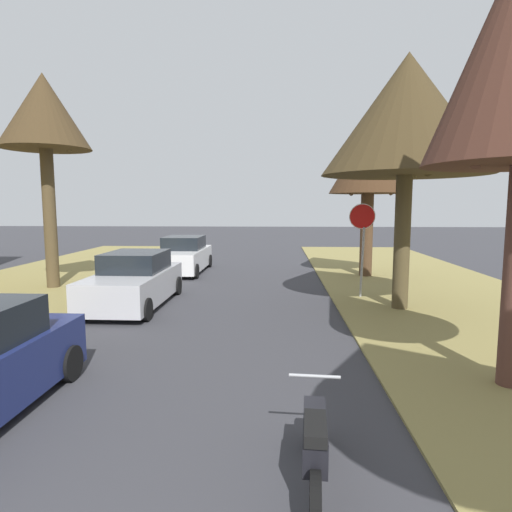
{
  "coord_description": "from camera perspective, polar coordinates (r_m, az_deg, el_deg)",
  "views": [
    {
      "loc": [
        1.87,
        -0.25,
        2.94
      ],
      "look_at": [
        1.35,
        10.4,
        1.68
      ],
      "focal_mm": 30.25,
      "sensor_mm": 36.0,
      "label": 1
    }
  ],
  "objects": [
    {
      "name": "parked_sedan_silver",
      "position": [
        13.18,
        -15.79,
        -3.23
      ],
      "size": [
        1.98,
        4.42,
        1.57
      ],
      "color": "#BCBCC1",
      "rests_on": "ground"
    },
    {
      "name": "parked_sedan_white",
      "position": [
        19.32,
        -9.57,
        0.02
      ],
      "size": [
        1.98,
        4.42,
        1.57
      ],
      "color": "white",
      "rests_on": "ground"
    },
    {
      "name": "parked_motorcycle",
      "position": [
        4.91,
        7.76,
        -23.36
      ],
      "size": [
        0.6,
        2.05,
        0.97
      ],
      "color": "black",
      "rests_on": "ground"
    },
    {
      "name": "stop_sign_far",
      "position": [
        13.91,
        13.87,
        3.39
      ],
      "size": [
        0.81,
        0.49,
        2.95
      ],
      "color": "#9EA0A5",
      "rests_on": "grass_verge_right"
    },
    {
      "name": "street_tree_right_far",
      "position": [
        18.33,
        14.67,
        11.97
      ],
      "size": [
        3.15,
        3.15,
        6.11
      ],
      "color": "#4D3622",
      "rests_on": "grass_verge_right"
    },
    {
      "name": "street_tree_left_mid_b",
      "position": [
        17.06,
        -26.21,
        16.35
      ],
      "size": [
        3.02,
        3.02,
        7.35
      ],
      "color": "brown",
      "rests_on": "grass_verge_left"
    },
    {
      "name": "street_tree_right_mid_b",
      "position": [
        12.88,
        19.34,
        17.1
      ],
      "size": [
        4.55,
        4.55,
        6.95
      ],
      "color": "#4C4027",
      "rests_on": "grass_verge_right"
    }
  ]
}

